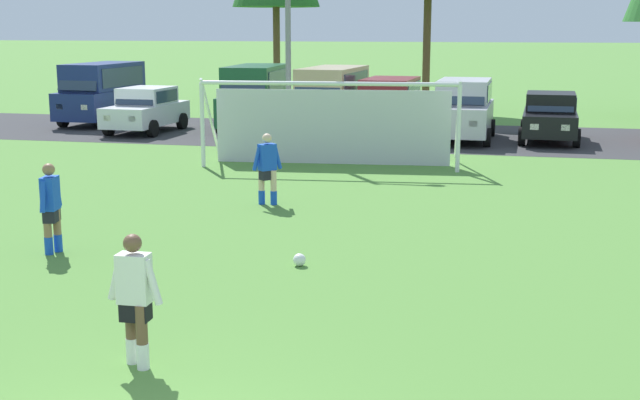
# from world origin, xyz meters

# --- Properties ---
(ground_plane) EXTENTS (400.00, 400.00, 0.00)m
(ground_plane) POSITION_xyz_m (0.00, 15.00, 0.00)
(ground_plane) COLOR #518438
(parking_lot_strip) EXTENTS (52.00, 8.40, 0.01)m
(parking_lot_strip) POSITION_xyz_m (0.00, 24.79, 0.00)
(parking_lot_strip) COLOR #333335
(parking_lot_strip) RESTS_ON ground
(soccer_ball) EXTENTS (0.22, 0.22, 0.22)m
(soccer_ball) POSITION_xyz_m (0.02, 7.10, 0.11)
(soccer_ball) COLOR white
(soccer_ball) RESTS_ON ground
(soccer_goal) EXTENTS (7.56, 2.63, 2.57)m
(soccer_goal) POSITION_xyz_m (-1.65, 17.66, 1.29)
(soccer_goal) COLOR white
(soccer_goal) RESTS_ON ground
(player_striker_near) EXTENTS (0.62, 0.54, 1.64)m
(player_striker_near) POSITION_xyz_m (-1.92, 11.86, 0.82)
(player_striker_near) COLOR beige
(player_striker_near) RESTS_ON ground
(player_midfield_center) EXTENTS (0.73, 0.29, 1.64)m
(player_midfield_center) POSITION_xyz_m (-0.84, 2.49, 0.82)
(player_midfield_center) COLOR brown
(player_midfield_center) RESTS_ON ground
(player_defender_far) EXTENTS (0.30, 0.75, 1.64)m
(player_defender_far) POSITION_xyz_m (-4.52, 6.95, 0.82)
(player_defender_far) COLOR #936B4C
(player_defender_far) RESTS_ON ground
(parked_car_slot_far_left) EXTENTS (2.32, 4.86, 2.52)m
(parked_car_slot_far_left) POSITION_xyz_m (-13.18, 26.05, 1.34)
(parked_car_slot_far_left) COLOR navy
(parked_car_slot_far_left) RESTS_ON ground
(parked_car_slot_left) EXTENTS (2.19, 4.28, 1.72)m
(parked_car_slot_left) POSITION_xyz_m (-10.21, 23.76, 0.88)
(parked_car_slot_left) COLOR silver
(parked_car_slot_left) RESTS_ON ground
(parked_car_slot_center_left) EXTENTS (2.39, 4.90, 2.52)m
(parked_car_slot_center_left) POSITION_xyz_m (-6.27, 25.25, 1.34)
(parked_car_slot_center_left) COLOR #194C2D
(parked_car_slot_center_left) RESTS_ON ground
(parked_car_slot_center) EXTENTS (2.43, 4.92, 2.52)m
(parked_car_slot_center) POSITION_xyz_m (-3.07, 24.53, 1.34)
(parked_car_slot_center) COLOR tan
(parked_car_slot_center) RESTS_ON ground
(parked_car_slot_center_right) EXTENTS (2.33, 4.70, 2.16)m
(parked_car_slot_center_right) POSITION_xyz_m (-0.86, 24.22, 1.11)
(parked_car_slot_center_right) COLOR maroon
(parked_car_slot_center_right) RESTS_ON ground
(parked_car_slot_right) EXTENTS (2.24, 4.65, 2.16)m
(parked_car_slot_right) POSITION_xyz_m (1.83, 24.04, 1.11)
(parked_car_slot_right) COLOR #B2B2BC
(parked_car_slot_right) RESTS_ON ground
(parked_car_slot_far_right) EXTENTS (2.17, 4.27, 1.72)m
(parked_car_slot_far_right) POSITION_xyz_m (4.84, 24.38, 0.88)
(parked_car_slot_far_right) COLOR black
(parked_car_slot_far_right) RESTS_ON ground
(street_lamp) EXTENTS (2.00, 0.32, 7.79)m
(street_lamp) POSITION_xyz_m (-3.49, 20.42, 4.03)
(street_lamp) COLOR slate
(street_lamp) RESTS_ON ground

